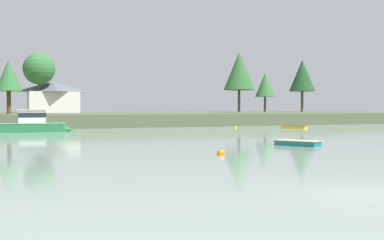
# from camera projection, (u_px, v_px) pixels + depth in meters

# --- Properties ---
(ground_plane) EXTENTS (400.00, 400.00, 0.00)m
(ground_plane) POSITION_uv_depth(u_px,v_px,m) (368.00, 193.00, 16.70)
(ground_plane) COLOR gray
(far_shore_bank) EXTENTS (179.87, 59.46, 1.97)m
(far_shore_bank) POSITION_uv_depth(u_px,v_px,m) (57.00, 118.00, 96.22)
(far_shore_bank) COLOR #4C563D
(far_shore_bank) RESTS_ON ground
(dinghy_teal) EXTENTS (3.02, 3.77, 0.56)m
(dinghy_teal) POSITION_uv_depth(u_px,v_px,m) (298.00, 144.00, 38.02)
(dinghy_teal) COLOR #196B70
(dinghy_teal) RESTS_ON ground
(dinghy_yellow) EXTENTS (3.46, 3.76, 0.57)m
(dinghy_yellow) POSITION_uv_depth(u_px,v_px,m) (294.00, 127.00, 70.13)
(dinghy_yellow) COLOR gold
(dinghy_yellow) RESTS_ON ground
(cruiser_green) EXTENTS (9.37, 3.32, 4.72)m
(cruiser_green) POSITION_uv_depth(u_px,v_px,m) (37.00, 126.00, 59.65)
(cruiser_green) COLOR #236B3D
(cruiser_green) RESTS_ON ground
(mooring_buoy_yellow) EXTENTS (0.39, 0.39, 0.44)m
(mooring_buoy_yellow) POSITION_uv_depth(u_px,v_px,m) (235.00, 127.00, 72.25)
(mooring_buoy_yellow) COLOR yellow
(mooring_buoy_yellow) RESTS_ON ground
(mooring_buoy_orange) EXTENTS (0.50, 0.50, 0.55)m
(mooring_buoy_orange) POSITION_uv_depth(u_px,v_px,m) (221.00, 153.00, 30.53)
(mooring_buoy_orange) COLOR orange
(mooring_buoy_orange) RESTS_ON ground
(shore_tree_inland_c) EXTENTS (7.01, 7.01, 13.63)m
(shore_tree_inland_c) POSITION_uv_depth(u_px,v_px,m) (239.00, 71.00, 110.55)
(shore_tree_inland_c) COLOR brown
(shore_tree_inland_c) RESTS_ON far_shore_bank
(shore_tree_right) EXTENTS (6.22, 6.22, 11.78)m
(shore_tree_right) POSITION_uv_depth(u_px,v_px,m) (39.00, 69.00, 95.68)
(shore_tree_right) COLOR brown
(shore_tree_right) RESTS_ON far_shore_bank
(shore_tree_center_left) EXTENTS (4.47, 4.47, 9.01)m
(shore_tree_center_left) POSITION_uv_depth(u_px,v_px,m) (265.00, 85.00, 111.27)
(shore_tree_center_left) COLOR brown
(shore_tree_center_left) RESTS_ON far_shore_bank
(shore_tree_inland_b) EXTENTS (6.30, 6.30, 12.79)m
(shore_tree_inland_b) POSITION_uv_depth(u_px,v_px,m) (302.00, 76.00, 119.60)
(shore_tree_inland_b) COLOR brown
(shore_tree_inland_b) RESTS_ON far_shore_bank
(shore_tree_center_right) EXTENTS (3.90, 3.90, 8.30)m
(shore_tree_center_right) POSITION_uv_depth(u_px,v_px,m) (9.00, 76.00, 73.95)
(shore_tree_center_right) COLOR brown
(shore_tree_center_right) RESTS_ON far_shore_bank
(cottage_behind_trees) EXTENTS (10.53, 7.18, 6.34)m
(cottage_behind_trees) POSITION_uv_depth(u_px,v_px,m) (53.00, 97.00, 98.97)
(cottage_behind_trees) COLOR silver
(cottage_behind_trees) RESTS_ON far_shore_bank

